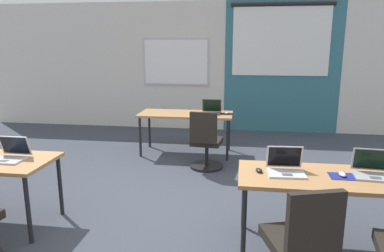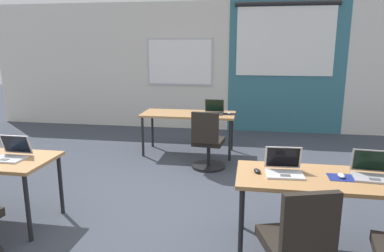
# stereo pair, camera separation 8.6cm
# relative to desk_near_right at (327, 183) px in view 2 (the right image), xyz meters

# --- Properties ---
(ground_plane) EXTENTS (24.00, 24.00, 0.00)m
(ground_plane) POSITION_rel_desk_near_right_xyz_m (-1.75, 0.60, -0.66)
(ground_plane) COLOR #383D47
(back_wall_assembly) EXTENTS (10.00, 0.27, 2.80)m
(back_wall_assembly) POSITION_rel_desk_near_right_xyz_m (-1.71, 4.80, 0.75)
(back_wall_assembly) COLOR silver
(back_wall_assembly) RESTS_ON ground
(desk_near_right) EXTENTS (1.60, 0.70, 0.72)m
(desk_near_right) POSITION_rel_desk_near_right_xyz_m (0.00, 0.00, 0.00)
(desk_near_right) COLOR #A37547
(desk_near_right) RESTS_ON ground
(desk_far_center) EXTENTS (1.60, 0.70, 0.72)m
(desk_far_center) POSITION_rel_desk_near_right_xyz_m (-1.75, 2.80, 0.00)
(desk_far_center) COLOR #A37547
(desk_far_center) RESTS_ON ground
(laptop_near_left_inner) EXTENTS (0.33, 0.31, 0.23)m
(laptop_near_left_inner) POSITION_rel_desk_near_right_xyz_m (-3.12, 0.02, 0.11)
(laptop_near_left_inner) COLOR #B7B7BC
(laptop_near_left_inner) RESTS_ON desk_near_left
(laptop_near_right_end) EXTENTS (0.35, 0.31, 0.23)m
(laptop_near_right_end) POSITION_rel_desk_near_right_xyz_m (0.39, 0.06, 0.11)
(laptop_near_right_end) COLOR #9E9EA3
(laptop_near_right_end) RESTS_ON desk_near_right
(mousepad_near_right_end) EXTENTS (0.22, 0.19, 0.00)m
(mousepad_near_right_end) POSITION_rel_desk_near_right_xyz_m (0.11, 0.00, 0.06)
(mousepad_near_right_end) COLOR navy
(mousepad_near_right_end) RESTS_ON desk_near_right
(mouse_near_right_end) EXTENTS (0.06, 0.10, 0.03)m
(mouse_near_right_end) POSITION_rel_desk_near_right_xyz_m (0.11, 0.00, 0.08)
(mouse_near_right_end) COLOR silver
(mouse_near_right_end) RESTS_ON mousepad_near_right_end
(laptop_near_right_inner) EXTENTS (0.35, 0.30, 0.23)m
(laptop_near_right_inner) POSITION_rel_desk_near_right_xyz_m (-0.38, 0.03, 0.11)
(laptop_near_right_inner) COLOR silver
(laptop_near_right_inner) RESTS_ON desk_near_right
(mouse_near_right_inner) EXTENTS (0.09, 0.11, 0.03)m
(mouse_near_right_inner) POSITION_rel_desk_near_right_xyz_m (-0.61, 0.01, 0.08)
(mouse_near_right_inner) COLOR black
(mouse_near_right_inner) RESTS_ON desk_near_right
(chair_near_right_inner) EXTENTS (0.55, 0.60, 0.92)m
(chair_near_right_inner) POSITION_rel_desk_near_right_xyz_m (-0.33, -0.69, -0.28)
(chair_near_right_inner) COLOR black
(chair_near_right_inner) RESTS_ON ground
(laptop_far_right) EXTENTS (0.34, 0.28, 0.24)m
(laptop_far_right) POSITION_rel_desk_near_right_xyz_m (-1.32, 2.83, 0.11)
(laptop_far_right) COLOR #333338
(laptop_far_right) RESTS_ON desk_far_center
(mousepad_far_right) EXTENTS (0.22, 0.19, 0.00)m
(mousepad_far_right) POSITION_rel_desk_near_right_xyz_m (-1.05, 2.82, 0.06)
(mousepad_far_right) COLOR black
(mousepad_far_right) RESTS_ON desk_far_center
(mouse_far_right) EXTENTS (0.07, 0.11, 0.03)m
(mouse_far_right) POSITION_rel_desk_near_right_xyz_m (-1.05, 2.82, 0.08)
(mouse_far_right) COLOR silver
(mouse_far_right) RESTS_ON mousepad_far_right
(chair_far_right) EXTENTS (0.52, 0.56, 0.92)m
(chair_far_right) POSITION_rel_desk_near_right_xyz_m (-1.32, 2.04, -0.28)
(chair_far_right) COLOR black
(chair_far_right) RESTS_ON ground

